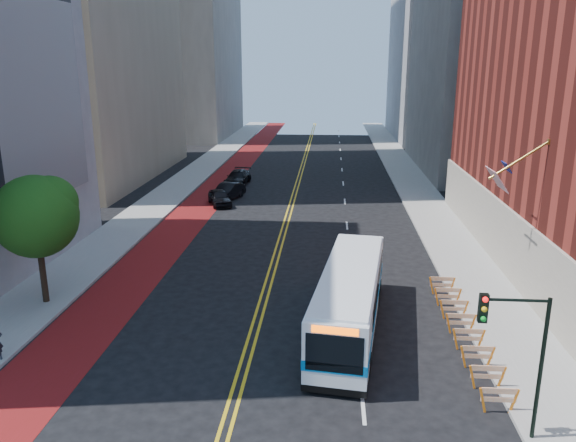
# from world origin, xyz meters

# --- Properties ---
(ground) EXTENTS (160.00, 160.00, 0.00)m
(ground) POSITION_xyz_m (0.00, 0.00, 0.00)
(ground) COLOR black
(ground) RESTS_ON ground
(sidewalk_left) EXTENTS (4.00, 140.00, 0.15)m
(sidewalk_left) POSITION_xyz_m (-12.00, 30.00, 0.07)
(sidewalk_left) COLOR gray
(sidewalk_left) RESTS_ON ground
(sidewalk_right) EXTENTS (4.00, 140.00, 0.15)m
(sidewalk_right) POSITION_xyz_m (12.00, 30.00, 0.07)
(sidewalk_right) COLOR gray
(sidewalk_right) RESTS_ON ground
(bus_lane_paint) EXTENTS (3.60, 140.00, 0.01)m
(bus_lane_paint) POSITION_xyz_m (-8.10, 30.00, 0.00)
(bus_lane_paint) COLOR maroon
(bus_lane_paint) RESTS_ON ground
(center_line_inner) EXTENTS (0.14, 140.00, 0.01)m
(center_line_inner) POSITION_xyz_m (-0.18, 30.00, 0.00)
(center_line_inner) COLOR gold
(center_line_inner) RESTS_ON ground
(center_line_outer) EXTENTS (0.14, 140.00, 0.01)m
(center_line_outer) POSITION_xyz_m (0.18, 30.00, 0.00)
(center_line_outer) COLOR gold
(center_line_outer) RESTS_ON ground
(lane_dashes) EXTENTS (0.14, 98.20, 0.01)m
(lane_dashes) POSITION_xyz_m (4.80, 38.00, 0.01)
(lane_dashes) COLOR silver
(lane_dashes) RESTS_ON ground
(construction_barriers) EXTENTS (1.42, 10.91, 1.00)m
(construction_barriers) POSITION_xyz_m (9.60, 3.42, 0.68)
(construction_barriers) COLOR orange
(construction_barriers) RESTS_ON ground
(street_tree) EXTENTS (4.20, 4.20, 6.70)m
(street_tree) POSITION_xyz_m (-11.24, 6.04, 4.91)
(street_tree) COLOR black
(street_tree) RESTS_ON sidewalk_left
(traffic_signal) EXTENTS (2.21, 0.34, 5.07)m
(traffic_signal) POSITION_xyz_m (9.41, -3.51, 3.72)
(traffic_signal) COLOR black
(traffic_signal) RESTS_ON sidewalk_right
(transit_bus) EXTENTS (3.95, 11.59, 3.12)m
(transit_bus) POSITION_xyz_m (4.46, 4.15, 1.63)
(transit_bus) COLOR white
(transit_bus) RESTS_ON ground
(car_a) EXTENTS (3.04, 4.41, 1.39)m
(car_a) POSITION_xyz_m (-6.36, 27.85, 0.70)
(car_a) COLOR black
(car_a) RESTS_ON ground
(car_b) EXTENTS (2.87, 4.83, 1.51)m
(car_b) POSITION_xyz_m (-6.02, 29.97, 0.75)
(car_b) COLOR black
(car_b) RESTS_ON ground
(car_c) EXTENTS (2.46, 5.20, 1.47)m
(car_c) POSITION_xyz_m (-6.17, 36.62, 0.73)
(car_c) COLOR black
(car_c) RESTS_ON ground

